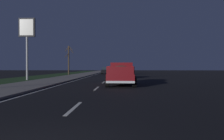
# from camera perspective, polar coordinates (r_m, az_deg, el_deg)

# --- Properties ---
(ground) EXTENTS (144.00, 144.00, 0.00)m
(ground) POSITION_cam_1_polar(r_m,az_deg,el_deg) (29.69, -0.77, -2.08)
(ground) COLOR black
(sidewalk_shoulder) EXTENTS (108.00, 4.00, 0.12)m
(sidewalk_shoulder) POSITION_cam_1_polar(r_m,az_deg,el_deg) (30.54, -11.51, -1.90)
(sidewalk_shoulder) COLOR slate
(sidewalk_shoulder) RESTS_ON ground
(grass_verge) EXTENTS (108.00, 6.00, 0.01)m
(grass_verge) POSITION_cam_1_polar(r_m,az_deg,el_deg) (32.12, -20.20, -1.90)
(grass_verge) COLOR #1E3819
(grass_verge) RESTS_ON ground
(lane_markings) EXTENTS (108.00, 3.54, 0.01)m
(lane_markings) POSITION_cam_1_polar(r_m,az_deg,el_deg) (31.96, -5.13, -1.87)
(lane_markings) COLOR silver
(lane_markings) RESTS_ON ground
(pickup_truck) EXTENTS (5.49, 2.40, 1.87)m
(pickup_truck) POSITION_cam_1_polar(r_m,az_deg,el_deg) (16.51, 2.73, -0.93)
(pickup_truck) COLOR maroon
(pickup_truck) RESTS_ON ground
(sedan_black) EXTENTS (4.44, 2.09, 1.54)m
(sedan_black) POSITION_cam_1_polar(r_m,az_deg,el_deg) (44.27, -1.73, -0.13)
(sedan_black) COLOR black
(sedan_black) RESTS_ON ground
(sedan_white) EXTENTS (4.43, 2.07, 1.54)m
(sedan_white) POSITION_cam_1_polar(r_m,az_deg,el_deg) (27.14, 2.81, -0.69)
(sedan_white) COLOR silver
(sedan_white) RESTS_ON ground
(gas_price_sign) EXTENTS (0.27, 1.90, 7.22)m
(gas_price_sign) POSITION_cam_1_polar(r_m,az_deg,el_deg) (25.59, -23.16, 9.64)
(gas_price_sign) COLOR #99999E
(gas_price_sign) RESTS_ON ground
(bare_tree_far) EXTENTS (1.52, 1.89, 5.90)m
(bare_tree_far) POSITION_cam_1_polar(r_m,az_deg,el_deg) (41.72, -12.28, 3.04)
(bare_tree_far) COLOR #423323
(bare_tree_far) RESTS_ON ground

